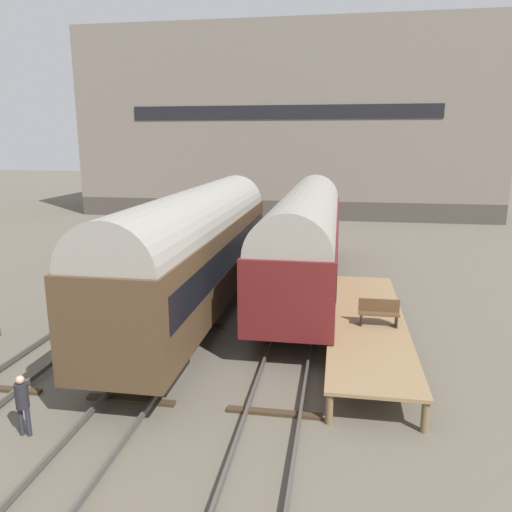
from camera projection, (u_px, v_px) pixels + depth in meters
name	position (u px, v px, depth m)	size (l,w,h in m)	color
ground_plane	(166.00, 358.00, 17.06)	(200.00, 200.00, 0.00)	#60594C
track_left	(55.00, 346.00, 17.68)	(2.60, 60.00, 0.26)	#4C4742
track_middle	(166.00, 354.00, 17.02)	(2.60, 60.00, 0.26)	#4C4742
track_right	(286.00, 362.00, 16.37)	(2.60, 60.00, 0.26)	#4C4742
train_car_brown	(196.00, 246.00, 20.17)	(2.98, 16.56, 5.39)	black
train_car_maroon	(306.00, 233.00, 24.14)	(3.11, 18.24, 5.10)	black
station_platform	(367.00, 321.00, 18.07)	(2.70, 11.46, 0.96)	#8C704C
bench	(379.00, 312.00, 17.33)	(1.40, 0.40, 0.91)	brown
person_worker	(22.00, 400.00, 12.35)	(0.32, 0.32, 1.62)	#282833
warehouse_building	(289.00, 124.00, 50.86)	(39.86, 12.35, 17.72)	#46403A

